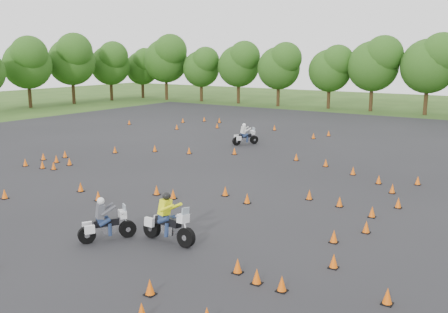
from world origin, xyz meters
The scene contains 7 objects.
ground centered at (0.00, 0.00, 0.00)m, with size 140.00×140.00×0.00m, color #2D5119.
asphalt_pad centered at (0.00, 6.00, 0.01)m, with size 62.00×62.00×0.00m, color black.
treeline centered at (0.45, 35.16, 4.56)m, with size 87.18×32.08×10.85m.
traffic_cones centered at (-0.21, 5.49, 0.23)m, with size 36.35×33.09×0.45m.
rider_grey centered at (1.60, -6.08, 0.82)m, with size 2.11×0.65×1.63m, color #484A51, non-canonical shape.
rider_yellow centered at (3.57, -5.06, 0.90)m, with size 2.32×0.71×1.79m, color #EDF315, non-canonical shape.
rider_white centered at (-4.33, 13.42, 0.82)m, with size 2.12×0.65×1.63m, color silver, non-canonical shape.
Camera 1 is at (14.57, -18.05, 6.63)m, focal length 40.00 mm.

